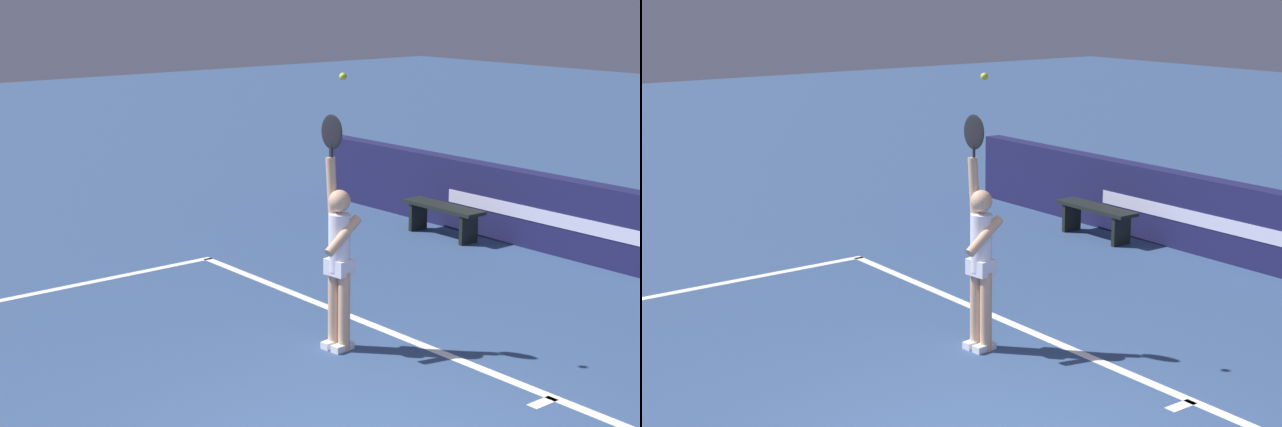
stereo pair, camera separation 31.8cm
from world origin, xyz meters
The scene contains 3 objects.
tennis_player centered at (-2.11, 1.44, 0.96)m, with size 0.44×0.46×2.34m.
tennis_ball centered at (-1.98, 1.37, 2.71)m, with size 0.07×0.07×0.07m.
courtside_bench_near centered at (-4.53, 5.41, 0.35)m, with size 1.33×0.37×0.46m.
Camera 1 is at (4.89, -4.41, 3.55)m, focal length 54.57 mm.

